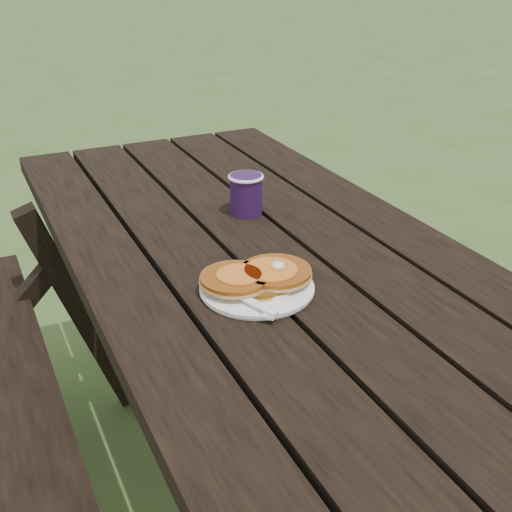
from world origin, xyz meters
name	(u,v)px	position (x,y,z in m)	size (l,w,h in m)	color
picnic_table	(276,412)	(0.00, 0.00, 0.37)	(1.36, 1.80, 0.75)	black
plate	(257,289)	(-0.09, -0.10, 0.76)	(0.20, 0.20, 0.01)	white
pancake_stack	(257,277)	(-0.09, -0.09, 0.77)	(0.20, 0.14, 0.04)	#89440F
knife	(283,292)	(-0.06, -0.14, 0.76)	(0.02, 0.18, 0.01)	white
fork	(252,302)	(-0.13, -0.16, 0.77)	(0.03, 0.16, 0.01)	white
coffee_cup	(246,192)	(0.04, 0.24, 0.80)	(0.08, 0.08, 0.09)	#270F39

